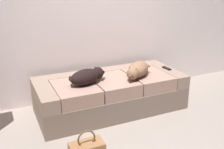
{
  "coord_description": "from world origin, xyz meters",
  "views": [
    {
      "loc": [
        -1.34,
        -1.87,
        1.67
      ],
      "look_at": [
        0.0,
        1.06,
        0.52
      ],
      "focal_mm": 42.26,
      "sensor_mm": 36.0,
      "label": 1
    }
  ],
  "objects": [
    {
      "name": "tv_remote",
      "position": [
        0.87,
        1.07,
        0.48
      ],
      "size": [
        0.06,
        0.15,
        0.02
      ],
      "primitive_type": "cube",
      "rotation": [
        0.0,
        0.0,
        0.08
      ],
      "color": "black",
      "rests_on": "couch"
    },
    {
      "name": "couch",
      "position": [
        0.0,
        1.11,
        0.23
      ],
      "size": [
        1.96,
        0.86,
        0.47
      ],
      "color": "#776355",
      "rests_on": "ground"
    },
    {
      "name": "dog_tan",
      "position": [
        0.32,
        0.96,
        0.57
      ],
      "size": [
        0.5,
        0.46,
        0.19
      ],
      "color": "#8B6147",
      "rests_on": "couch"
    },
    {
      "name": "dog_dark",
      "position": [
        -0.35,
        1.01,
        0.57
      ],
      "size": [
        0.53,
        0.35,
        0.19
      ],
      "color": "black",
      "rests_on": "couch"
    },
    {
      "name": "back_wall",
      "position": [
        0.0,
        1.71,
        1.4
      ],
      "size": [
        6.4,
        0.1,
        2.8
      ],
      "primitive_type": "cube",
      "color": "silver",
      "rests_on": "ground"
    }
  ]
}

